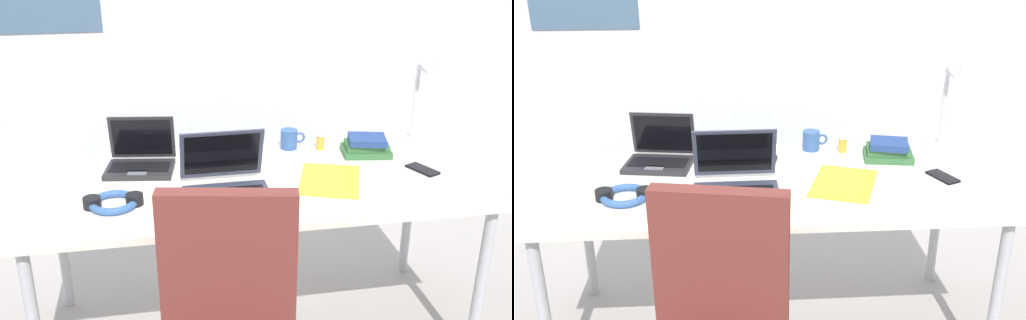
# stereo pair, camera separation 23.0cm
# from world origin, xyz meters

# --- Properties ---
(wall_back) EXTENTS (6.00, 0.13, 2.60)m
(wall_back) POSITION_xyz_m (-0.00, 1.10, 1.30)
(wall_back) COLOR silver
(wall_back) RESTS_ON ground_plane
(desk) EXTENTS (1.80, 0.80, 0.74)m
(desk) POSITION_xyz_m (0.00, 0.00, 0.68)
(desk) COLOR silver
(desk) RESTS_ON ground_plane
(desk_lamp) EXTENTS (0.12, 0.18, 0.40)m
(desk_lamp) POSITION_xyz_m (0.80, 0.28, 0.94)
(desk_lamp) COLOR silver
(desk_lamp) RESTS_ON desk
(laptop_center) EXTENTS (0.30, 0.26, 0.21)m
(laptop_center) POSITION_xyz_m (-0.45, 0.18, 0.78)
(laptop_center) COLOR #232326
(laptop_center) RESTS_ON desk
(laptop_mid_desk) EXTENTS (0.33, 0.30, 0.23)m
(laptop_mid_desk) POSITION_xyz_m (-0.14, -0.13, 0.79)
(laptop_mid_desk) COLOR #33384C
(laptop_mid_desk) RESTS_ON desk
(computer_mouse) EXTENTS (0.09, 0.11, 0.03)m
(computer_mouse) POSITION_xyz_m (0.01, 0.17, 0.76)
(computer_mouse) COLOR black
(computer_mouse) RESTS_ON desk
(cell_phone) EXTENTS (0.11, 0.15, 0.01)m
(cell_phone) POSITION_xyz_m (0.69, -0.04, 0.74)
(cell_phone) COLOR black
(cell_phone) RESTS_ON desk
(headphones) EXTENTS (0.21, 0.18, 0.04)m
(headphones) POSITION_xyz_m (-0.55, -0.15, 0.76)
(headphones) COLOR #335999
(headphones) RESTS_ON desk
(pill_bottle) EXTENTS (0.04, 0.04, 0.08)m
(pill_bottle) POSITION_xyz_m (0.34, 0.27, 0.78)
(pill_bottle) COLOR gold
(pill_bottle) RESTS_ON desk
(book_stack) EXTENTS (0.23, 0.19, 0.09)m
(book_stack) POSITION_xyz_m (0.52, 0.17, 0.78)
(book_stack) COLOR #336638
(book_stack) RESTS_ON desk
(paper_folder_by_keyboard) EXTENTS (0.32, 0.37, 0.01)m
(paper_folder_by_keyboard) POSITION_xyz_m (0.28, -0.07, 0.74)
(paper_folder_by_keyboard) COLOR gold
(paper_folder_by_keyboard) RESTS_ON desk
(coffee_mug) EXTENTS (0.11, 0.08, 0.09)m
(coffee_mug) POSITION_xyz_m (0.21, 0.31, 0.78)
(coffee_mug) COLOR #2D518C
(coffee_mug) RESTS_ON desk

